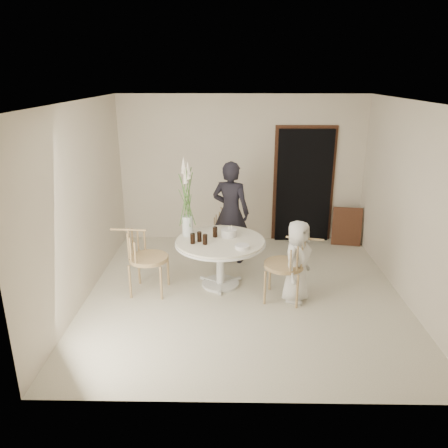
{
  "coord_description": "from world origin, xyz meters",
  "views": [
    {
      "loc": [
        -0.2,
        -5.7,
        3.04
      ],
      "look_at": [
        -0.3,
        0.3,
        0.96
      ],
      "focal_mm": 35.0,
      "sensor_mm": 36.0,
      "label": 1
    }
  ],
  "objects_px": {
    "flower_vase": "(187,199)",
    "boy": "(297,261)",
    "chair_right": "(294,259)",
    "birthday_cake": "(229,233)",
    "girl": "(231,212)",
    "chair_left": "(139,251)",
    "table": "(220,247)",
    "chair_far": "(225,226)"
  },
  "relations": [
    {
      "from": "boy",
      "to": "flower_vase",
      "type": "xyz_separation_m",
      "value": [
        -1.56,
        0.61,
        0.71
      ]
    },
    {
      "from": "table",
      "to": "chair_far",
      "type": "relative_size",
      "value": 1.72
    },
    {
      "from": "birthday_cake",
      "to": "flower_vase",
      "type": "height_order",
      "value": "flower_vase"
    },
    {
      "from": "table",
      "to": "birthday_cake",
      "type": "bearing_deg",
      "value": 49.2
    },
    {
      "from": "chair_right",
      "to": "table",
      "type": "bearing_deg",
      "value": -99.53
    },
    {
      "from": "table",
      "to": "chair_far",
      "type": "height_order",
      "value": "chair_far"
    },
    {
      "from": "chair_left",
      "to": "birthday_cake",
      "type": "xyz_separation_m",
      "value": [
        1.29,
        0.36,
        0.16
      ]
    },
    {
      "from": "girl",
      "to": "birthday_cake",
      "type": "bearing_deg",
      "value": 106.46
    },
    {
      "from": "chair_left",
      "to": "girl",
      "type": "bearing_deg",
      "value": -44.19
    },
    {
      "from": "boy",
      "to": "flower_vase",
      "type": "bearing_deg",
      "value": 99.3
    },
    {
      "from": "chair_left",
      "to": "chair_right",
      "type": "bearing_deg",
      "value": -91.22
    },
    {
      "from": "table",
      "to": "birthday_cake",
      "type": "relative_size",
      "value": 5.71
    },
    {
      "from": "table",
      "to": "chair_left",
      "type": "distance_m",
      "value": 1.18
    },
    {
      "from": "chair_far",
      "to": "boy",
      "type": "relative_size",
      "value": 0.66
    },
    {
      "from": "girl",
      "to": "birthday_cake",
      "type": "distance_m",
      "value": 0.79
    },
    {
      "from": "table",
      "to": "chair_right",
      "type": "bearing_deg",
      "value": -23.17
    },
    {
      "from": "chair_right",
      "to": "flower_vase",
      "type": "xyz_separation_m",
      "value": [
        -1.52,
        0.62,
        0.67
      ]
    },
    {
      "from": "chair_far",
      "to": "birthday_cake",
      "type": "distance_m",
      "value": 1.13
    },
    {
      "from": "girl",
      "to": "boy",
      "type": "bearing_deg",
      "value": 142.22
    },
    {
      "from": "chair_right",
      "to": "flower_vase",
      "type": "distance_m",
      "value": 1.77
    },
    {
      "from": "chair_left",
      "to": "birthday_cake",
      "type": "bearing_deg",
      "value": -69.86
    },
    {
      "from": "chair_far",
      "to": "chair_right",
      "type": "relative_size",
      "value": 0.8
    },
    {
      "from": "birthday_cake",
      "to": "chair_far",
      "type": "bearing_deg",
      "value": 93.9
    },
    {
      "from": "chair_left",
      "to": "girl",
      "type": "distance_m",
      "value": 1.76
    },
    {
      "from": "table",
      "to": "birthday_cake",
      "type": "height_order",
      "value": "birthday_cake"
    },
    {
      "from": "girl",
      "to": "chair_far",
      "type": "bearing_deg",
      "value": -53.86
    },
    {
      "from": "chair_right",
      "to": "birthday_cake",
      "type": "bearing_deg",
      "value": -109.32
    },
    {
      "from": "girl",
      "to": "flower_vase",
      "type": "height_order",
      "value": "flower_vase"
    },
    {
      "from": "table",
      "to": "boy",
      "type": "relative_size",
      "value": 1.13
    },
    {
      "from": "table",
      "to": "boy",
      "type": "bearing_deg",
      "value": -21.93
    },
    {
      "from": "chair_right",
      "to": "girl",
      "type": "xyz_separation_m",
      "value": [
        -0.87,
        1.37,
        0.24
      ]
    },
    {
      "from": "boy",
      "to": "birthday_cake",
      "type": "relative_size",
      "value": 5.04
    },
    {
      "from": "flower_vase",
      "to": "boy",
      "type": "bearing_deg",
      "value": -21.49
    },
    {
      "from": "chair_right",
      "to": "flower_vase",
      "type": "height_order",
      "value": "flower_vase"
    },
    {
      "from": "chair_right",
      "to": "chair_left",
      "type": "bearing_deg",
      "value": -82.28
    },
    {
      "from": "chair_right",
      "to": "flower_vase",
      "type": "relative_size",
      "value": 0.8
    },
    {
      "from": "chair_right",
      "to": "flower_vase",
      "type": "bearing_deg",
      "value": -98.67
    },
    {
      "from": "chair_far",
      "to": "flower_vase",
      "type": "relative_size",
      "value": 0.65
    },
    {
      "from": "girl",
      "to": "boy",
      "type": "distance_m",
      "value": 1.67
    },
    {
      "from": "boy",
      "to": "flower_vase",
      "type": "height_order",
      "value": "flower_vase"
    },
    {
      "from": "chair_far",
      "to": "birthday_cake",
      "type": "height_order",
      "value": "birthday_cake"
    },
    {
      "from": "girl",
      "to": "flower_vase",
      "type": "xyz_separation_m",
      "value": [
        -0.64,
        -0.75,
        0.44
      ]
    }
  ]
}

